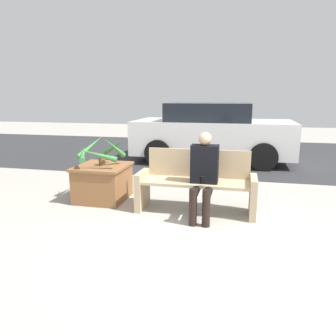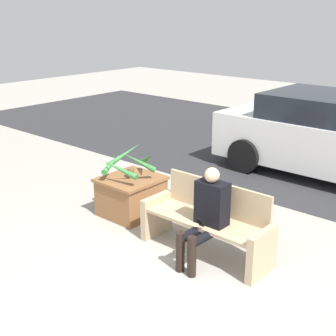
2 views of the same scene
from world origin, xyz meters
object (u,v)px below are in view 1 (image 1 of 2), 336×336
object	(u,v)px
person_seated	(204,172)
potted_plant	(100,150)
bench	(196,183)
parked_car	(212,133)
planter_box	(103,181)

from	to	relation	value
person_seated	potted_plant	xyz separation A→B (m)	(-1.67, 0.37, 0.18)
potted_plant	bench	bearing A→B (deg)	-6.01
person_seated	parked_car	size ratio (longest dim) A/B	0.30
bench	parked_car	xyz separation A→B (m)	(-0.13, 3.80, 0.32)
potted_plant	parked_car	size ratio (longest dim) A/B	0.21
person_seated	parked_car	xyz separation A→B (m)	(-0.25, 4.00, 0.10)
bench	potted_plant	xyz separation A→B (m)	(-1.54, 0.16, 0.40)
potted_plant	person_seated	bearing A→B (deg)	-12.55
person_seated	planter_box	distance (m)	1.73
bench	planter_box	world-z (taller)	bench
person_seated	potted_plant	distance (m)	1.72
bench	person_seated	size ratio (longest dim) A/B	1.45
bench	potted_plant	world-z (taller)	potted_plant
person_seated	planter_box	bearing A→B (deg)	166.62
person_seated	planter_box	world-z (taller)	person_seated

